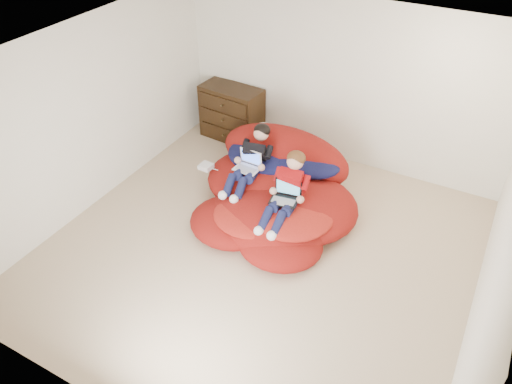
# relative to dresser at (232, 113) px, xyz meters

# --- Properties ---
(room_shell) EXTENTS (5.10, 5.10, 2.77)m
(room_shell) POSITION_rel_dresser_xyz_m (1.73, -2.23, -0.23)
(room_shell) COLOR tan
(room_shell) RESTS_ON ground
(dresser) EXTENTS (1.04, 0.60, 0.90)m
(dresser) POSITION_rel_dresser_xyz_m (0.00, 0.00, 0.00)
(dresser) COLOR black
(dresser) RESTS_ON ground
(beanbag_pile) EXTENTS (2.36, 2.37, 0.92)m
(beanbag_pile) POSITION_rel_dresser_xyz_m (1.51, -1.35, -0.18)
(beanbag_pile) COLOR maroon
(beanbag_pile) RESTS_ON ground
(cream_pillow) EXTENTS (0.43, 0.28, 0.28)m
(cream_pillow) POSITION_rel_dresser_xyz_m (0.93, -0.53, 0.17)
(cream_pillow) COLOR beige
(cream_pillow) RESTS_ON beanbag_pile
(older_boy) EXTENTS (0.37, 1.09, 0.68)m
(older_boy) POSITION_rel_dresser_xyz_m (1.11, -1.32, 0.22)
(older_boy) COLOR black
(older_boy) RESTS_ON beanbag_pile
(younger_boy) EXTENTS (0.35, 0.99, 0.76)m
(younger_boy) POSITION_rel_dresser_xyz_m (1.83, -1.69, 0.20)
(younger_boy) COLOR #9B0D0F
(younger_boy) RESTS_ON beanbag_pile
(laptop_white) EXTENTS (0.34, 0.27, 0.24)m
(laptop_white) POSITION_rel_dresser_xyz_m (1.11, -1.41, 0.18)
(laptop_white) COLOR silver
(laptop_white) RESTS_ON older_boy
(laptop_black) EXTENTS (0.38, 0.31, 0.25)m
(laptop_black) POSITION_rel_dresser_xyz_m (1.83, -1.73, 0.12)
(laptop_black) COLOR black
(laptop_black) RESTS_ON younger_boy
(power_adapter) EXTENTS (0.18, 0.18, 0.06)m
(power_adapter) POSITION_rel_dresser_xyz_m (0.47, -1.49, -0.03)
(power_adapter) COLOR silver
(power_adapter) RESTS_ON beanbag_pile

